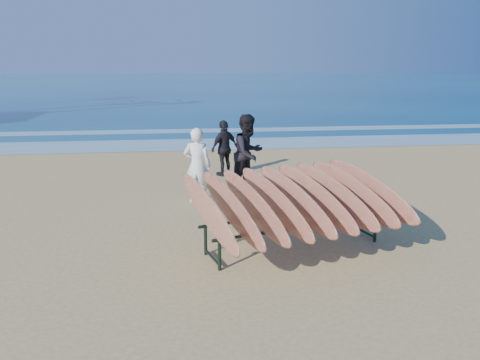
{
  "coord_description": "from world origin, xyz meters",
  "views": [
    {
      "loc": [
        -1.0,
        -7.67,
        3.16
      ],
      "look_at": [
        0.0,
        0.8,
        0.95
      ],
      "focal_mm": 35.0,
      "sensor_mm": 36.0,
      "label": 1
    }
  ],
  "objects_px": {
    "person_dark_a": "(248,153)",
    "person_dark_b": "(224,148)",
    "surfboard_rack": "(294,200)",
    "person_white": "(197,165)"
  },
  "relations": [
    {
      "from": "person_dark_b",
      "to": "surfboard_rack",
      "type": "bearing_deg",
      "value": 60.77
    },
    {
      "from": "surfboard_rack",
      "to": "person_dark_b",
      "type": "bearing_deg",
      "value": 81.21
    },
    {
      "from": "surfboard_rack",
      "to": "person_white",
      "type": "height_order",
      "value": "person_white"
    },
    {
      "from": "surfboard_rack",
      "to": "person_dark_a",
      "type": "height_order",
      "value": "person_dark_a"
    },
    {
      "from": "person_dark_a",
      "to": "person_dark_b",
      "type": "height_order",
      "value": "person_dark_a"
    },
    {
      "from": "person_white",
      "to": "person_dark_a",
      "type": "xyz_separation_m",
      "value": [
        1.26,
        0.76,
        0.09
      ]
    },
    {
      "from": "surfboard_rack",
      "to": "person_dark_a",
      "type": "bearing_deg",
      "value": 77.93
    },
    {
      "from": "person_white",
      "to": "person_dark_b",
      "type": "bearing_deg",
      "value": -94.17
    },
    {
      "from": "surfboard_rack",
      "to": "person_white",
      "type": "relative_size",
      "value": 2.23
    },
    {
      "from": "person_dark_a",
      "to": "person_dark_b",
      "type": "bearing_deg",
      "value": 64.54
    }
  ]
}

